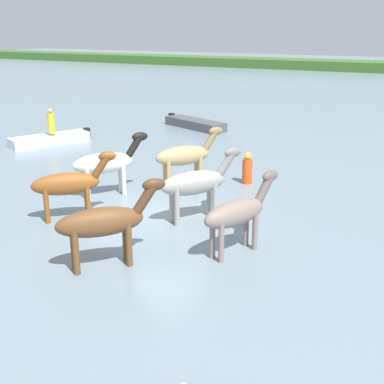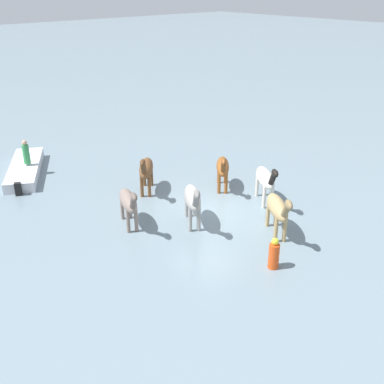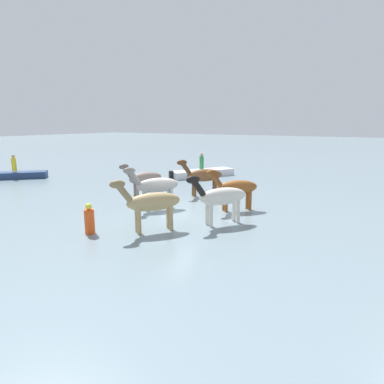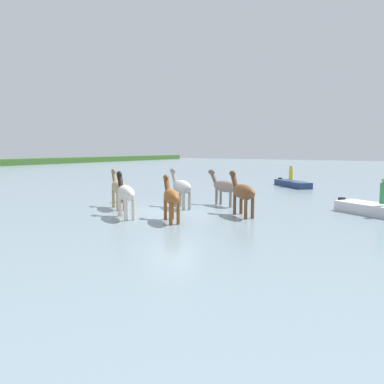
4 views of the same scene
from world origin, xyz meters
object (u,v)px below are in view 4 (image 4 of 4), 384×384
at_px(horse_dark_mare, 181,187).
at_px(horse_gray_outer, 224,186).
at_px(boat_skiff_near, 292,185).
at_px(horse_rear_stallion, 118,187).
at_px(horse_dun_straggler, 171,197).
at_px(person_watcher_seated, 384,192).
at_px(horse_pinto_flank, 125,193).
at_px(person_boatman_standing, 291,173).
at_px(horse_chestnut_trailing, 243,192).
at_px(buoy_channel_marker, 123,193).

bearing_deg(horse_dark_mare, horse_gray_outer, -94.41).
bearing_deg(boat_skiff_near, horse_rear_stallion, -60.99).
height_order(horse_gray_outer, boat_skiff_near, horse_gray_outer).
relative_size(horse_dun_straggler, person_watcher_seated, 1.74).
relative_size(horse_pinto_flank, person_boatman_standing, 2.00).
xyz_separation_m(horse_pinto_flank, horse_chestnut_trailing, (3.17, -4.30, -0.00)).
relative_size(horse_gray_outer, person_boatman_standing, 2.04).
height_order(horse_pinto_flank, boat_skiff_near, horse_pinto_flank).
height_order(horse_dark_mare, buoy_channel_marker, horse_dark_mare).
bearing_deg(person_boatman_standing, horse_pinto_flank, 172.72).
bearing_deg(boat_skiff_near, horse_pinto_flank, -52.85).
height_order(horse_gray_outer, buoy_channel_marker, horse_gray_outer).
height_order(horse_pinto_flank, person_watcher_seated, horse_pinto_flank).
relative_size(horse_chestnut_trailing, person_boatman_standing, 1.87).
relative_size(boat_skiff_near, buoy_channel_marker, 3.35).
height_order(horse_dark_mare, horse_chestnut_trailing, horse_dark_mare).
height_order(horse_dark_mare, horse_dun_straggler, horse_dark_mare).
xyz_separation_m(horse_dark_mare, horse_dun_straggler, (-3.30, -1.65, -0.05)).
bearing_deg(horse_rear_stallion, horse_pinto_flank, 175.79).
bearing_deg(horse_rear_stallion, horse_chestnut_trailing, -131.68).
height_order(horse_dun_straggler, buoy_channel_marker, horse_dun_straggler).
bearing_deg(horse_gray_outer, horse_rear_stallion, 64.02).
bearing_deg(person_boatman_standing, horse_rear_stallion, 164.51).
xyz_separation_m(horse_dark_mare, person_watcher_seated, (2.69, -9.25, 0.03)).
relative_size(horse_rear_stallion, horse_dun_straggler, 1.13).
relative_size(horse_pinto_flank, boat_skiff_near, 0.62).
bearing_deg(horse_pinto_flank, boat_skiff_near, -62.44).
xyz_separation_m(person_boatman_standing, buoy_channel_marker, (-13.87, 5.68, -0.61)).
xyz_separation_m(horse_pinto_flank, horse_rear_stallion, (1.81, 2.11, -0.01)).
height_order(horse_pinto_flank, horse_chestnut_trailing, horse_pinto_flank).
distance_m(horse_rear_stallion, person_boatman_standing, 16.27).
height_order(boat_skiff_near, buoy_channel_marker, buoy_channel_marker).
xyz_separation_m(horse_dun_straggler, person_watcher_seated, (5.99, -7.60, 0.08)).
xyz_separation_m(horse_chestnut_trailing, boat_skiff_near, (14.48, 1.97, -0.96)).
distance_m(horse_chestnut_trailing, boat_skiff_near, 14.65).
bearing_deg(horse_chestnut_trailing, boat_skiff_near, -40.76).
height_order(horse_pinto_flank, horse_gray_outer, horse_pinto_flank).
bearing_deg(horse_dark_mare, person_watcher_seated, -129.25).
bearing_deg(horse_chestnut_trailing, horse_pinto_flank, 77.88).
height_order(horse_pinto_flank, horse_dun_straggler, horse_pinto_flank).
xyz_separation_m(horse_dark_mare, horse_gray_outer, (1.93, -1.56, -0.06)).
bearing_deg(horse_dun_straggler, horse_pinto_flank, 52.59).
distance_m(horse_dun_straggler, person_boatman_standing, 17.14).
bearing_deg(horse_gray_outer, horse_dark_mare, 73.67).
height_order(horse_pinto_flank, horse_rear_stallion, horse_pinto_flank).
xyz_separation_m(horse_pinto_flank, person_watcher_seated, (6.34, -9.85, 0.03)).
xyz_separation_m(horse_pinto_flank, buoy_channel_marker, (3.61, 3.45, -0.61)).
relative_size(horse_dark_mare, person_watcher_seated, 2.00).
relative_size(horse_rear_stallion, buoy_channel_marker, 2.05).
bearing_deg(horse_gray_outer, horse_dun_straggler, 113.54).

